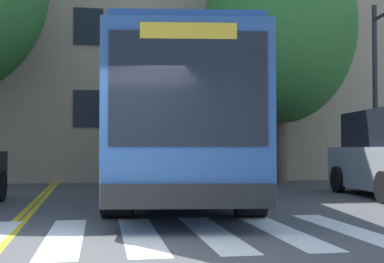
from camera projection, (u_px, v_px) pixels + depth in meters
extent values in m
plane|color=#4C4C4F|center=(99.00, 257.00, 6.33)|extent=(120.00, 120.00, 0.00)
cube|color=white|center=(65.00, 236.00, 7.78)|extent=(0.62, 3.61, 0.01)
cube|color=white|center=(140.00, 234.00, 7.97)|extent=(0.62, 3.61, 0.01)
cube|color=white|center=(212.00, 232.00, 8.15)|extent=(0.62, 3.61, 0.01)
cube|color=white|center=(281.00, 231.00, 8.34)|extent=(0.62, 3.61, 0.01)
cube|color=white|center=(347.00, 229.00, 8.52)|extent=(0.62, 3.61, 0.01)
cube|color=gold|center=(56.00, 181.00, 21.34)|extent=(0.12, 36.00, 0.01)
cube|color=gold|center=(60.00, 181.00, 21.37)|extent=(0.12, 36.00, 0.01)
cube|color=#2D5699|center=(180.00, 127.00, 13.71)|extent=(4.32, 12.10, 2.82)
cube|color=black|center=(231.00, 117.00, 13.77)|extent=(1.64, 10.78, 1.02)
cube|color=black|center=(129.00, 116.00, 13.66)|extent=(1.64, 10.78, 1.02)
cube|color=black|center=(189.00, 88.00, 7.79)|extent=(2.31, 0.37, 1.69)
cube|color=yellow|center=(189.00, 31.00, 7.82)|extent=(1.41, 0.24, 0.24)
cube|color=#232326|center=(189.00, 196.00, 7.72)|extent=(2.52, 0.48, 0.36)
cube|color=#294E89|center=(180.00, 70.00, 13.76)|extent=(4.10, 11.61, 0.16)
cylinder|color=black|center=(250.00, 188.00, 10.06)|extent=(0.71, 1.14, 1.07)
cylinder|color=black|center=(118.00, 189.00, 9.95)|extent=(0.71, 1.14, 1.07)
cylinder|color=black|center=(219.00, 173.00, 16.38)|extent=(0.71, 1.14, 1.07)
cylinder|color=black|center=(138.00, 173.00, 16.28)|extent=(0.71, 1.14, 1.07)
cylinder|color=black|center=(215.00, 171.00, 17.48)|extent=(0.71, 1.14, 1.07)
cylinder|color=black|center=(140.00, 172.00, 17.37)|extent=(0.71, 1.14, 1.07)
cylinder|color=black|center=(338.00, 179.00, 15.63)|extent=(0.31, 0.78, 0.76)
cube|color=navy|center=(133.00, 160.00, 23.18)|extent=(2.55, 5.30, 1.16)
cube|color=black|center=(133.00, 137.00, 23.27)|extent=(2.12, 3.35, 0.86)
cube|color=white|center=(145.00, 158.00, 20.66)|extent=(0.20, 0.06, 0.14)
cube|color=white|center=(115.00, 158.00, 20.58)|extent=(0.20, 0.06, 0.14)
cylinder|color=black|center=(156.00, 171.00, 21.66)|extent=(0.31, 0.78, 0.76)
cylinder|color=black|center=(106.00, 171.00, 21.52)|extent=(0.31, 0.78, 0.76)
cylinder|color=black|center=(156.00, 168.00, 24.82)|extent=(0.31, 0.78, 0.76)
cylinder|color=black|center=(112.00, 168.00, 24.68)|extent=(0.31, 0.78, 0.76)
cylinder|color=#28282D|center=(375.00, 97.00, 17.10)|extent=(0.16, 0.16, 5.90)
cylinder|color=brown|center=(281.00, 146.00, 19.31)|extent=(0.46, 0.46, 2.74)
ellipsoid|color=#387A33|center=(280.00, 25.00, 19.45)|extent=(7.70, 7.89, 7.15)
cube|color=tan|center=(88.00, 54.00, 24.16)|extent=(33.02, 8.10, 11.13)
cube|color=black|center=(88.00, 109.00, 20.07)|extent=(1.10, 0.06, 1.40)
cube|color=black|center=(256.00, 111.00, 21.33)|extent=(1.10, 0.06, 1.40)
cube|color=black|center=(88.00, 26.00, 20.17)|extent=(1.10, 0.06, 1.40)
cube|color=black|center=(256.00, 34.00, 21.43)|extent=(1.10, 0.06, 1.40)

